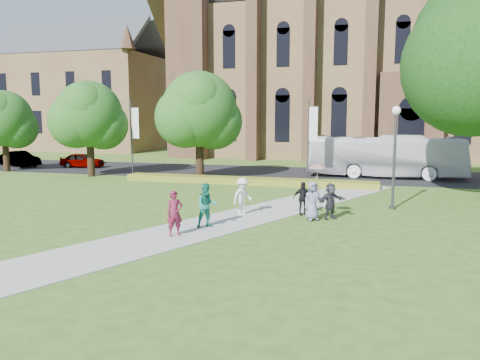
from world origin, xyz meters
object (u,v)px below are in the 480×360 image
(streetlamp, at_px, (395,145))
(car_0, at_px, (82,160))
(car_1, at_px, (20,159))
(pedestrian_0, at_px, (175,213))
(tour_coach, at_px, (385,156))

(streetlamp, distance_m, car_0, 30.01)
(car_1, relative_size, pedestrian_0, 2.44)
(streetlamp, relative_size, car_1, 1.19)
(car_0, bearing_deg, tour_coach, -99.22)
(tour_coach, relative_size, pedestrian_0, 6.54)
(tour_coach, distance_m, car_0, 26.95)
(tour_coach, distance_m, pedestrian_0, 22.79)
(car_0, distance_m, pedestrian_0, 28.00)
(tour_coach, xyz_separation_m, car_1, (-33.14, -0.94, -0.92))
(tour_coach, bearing_deg, streetlamp, -178.95)
(car_0, height_order, pedestrian_0, pedestrian_0)
(streetlamp, height_order, pedestrian_0, streetlamp)
(tour_coach, distance_m, car_1, 33.17)
(tour_coach, bearing_deg, car_1, 92.48)
(streetlamp, distance_m, pedestrian_0, 12.03)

